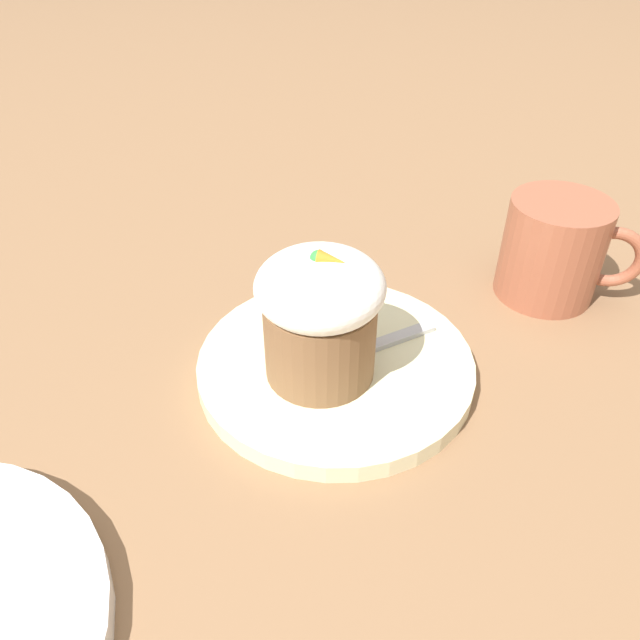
% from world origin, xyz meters
% --- Properties ---
extents(ground_plane, '(4.00, 4.00, 0.00)m').
position_xyz_m(ground_plane, '(0.00, 0.00, 0.00)').
color(ground_plane, '#846042').
extents(dessert_plate, '(0.20, 0.20, 0.01)m').
position_xyz_m(dessert_plate, '(0.00, 0.00, 0.01)').
color(dessert_plate, beige).
rests_on(dessert_plate, ground_plane).
extents(carrot_cake, '(0.09, 0.09, 0.10)m').
position_xyz_m(carrot_cake, '(-0.01, -0.02, 0.06)').
color(carrot_cake, brown).
rests_on(carrot_cake, dessert_plate).
extents(spoon, '(0.09, 0.09, 0.01)m').
position_xyz_m(spoon, '(0.01, 0.00, 0.02)').
color(spoon, '#B7B7BC').
rests_on(spoon, dessert_plate).
extents(coffee_cup, '(0.11, 0.08, 0.09)m').
position_xyz_m(coffee_cup, '(0.15, 0.15, 0.04)').
color(coffee_cup, '#9E563D').
rests_on(coffee_cup, ground_plane).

